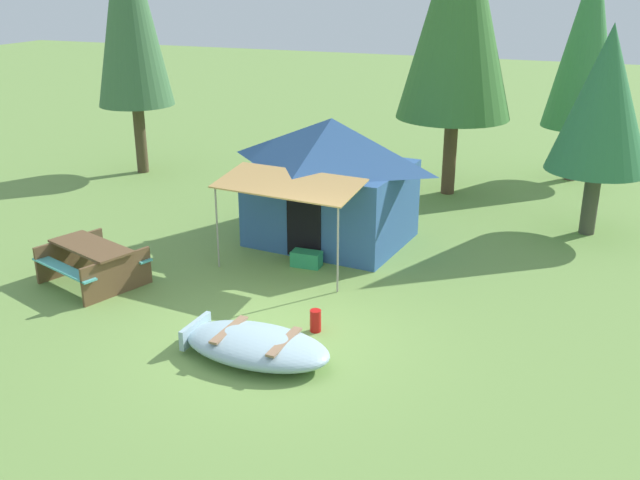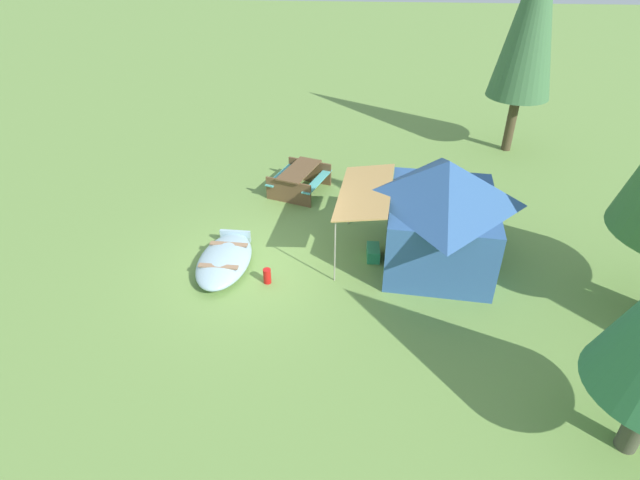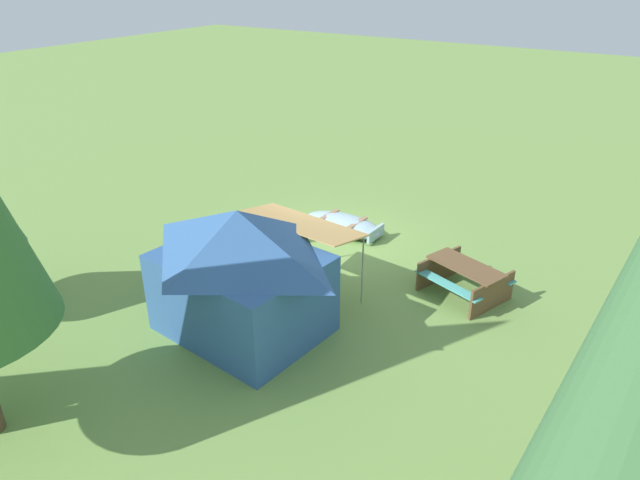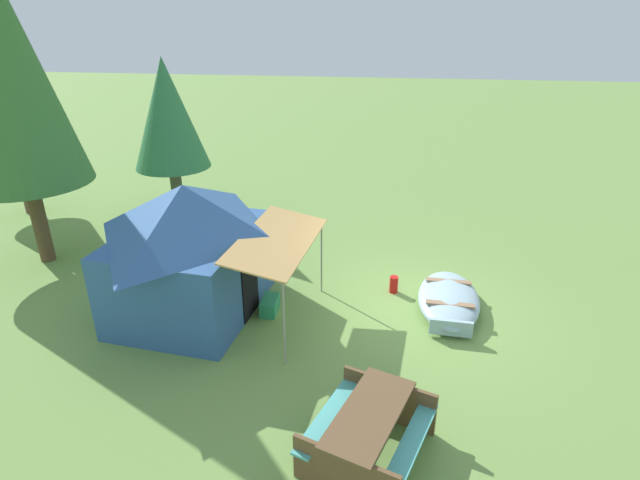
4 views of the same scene
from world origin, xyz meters
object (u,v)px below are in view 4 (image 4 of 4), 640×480
(picnic_table, at_px, (369,428))
(cooler_box, at_px, (270,305))
(canvas_cabin_tent, at_px, (190,247))
(fuel_can, at_px, (394,284))
(pine_tree_back_left, at_px, (168,115))
(pine_tree_far_center, at_px, (0,61))
(pine_tree_back_right, at_px, (1,84))
(beached_rowboat, at_px, (449,299))

(picnic_table, distance_m, cooler_box, 4.03)
(canvas_cabin_tent, height_order, picnic_table, canvas_cabin_tent)
(fuel_can, distance_m, pine_tree_back_left, 8.06)
(picnic_table, bearing_deg, pine_tree_far_center, 58.97)
(cooler_box, distance_m, pine_tree_back_right, 10.26)
(beached_rowboat, height_order, pine_tree_back_right, pine_tree_back_right)
(beached_rowboat, distance_m, pine_tree_back_left, 9.22)
(pine_tree_back_left, bearing_deg, canvas_cabin_tent, -154.03)
(canvas_cabin_tent, relative_size, pine_tree_back_right, 0.66)
(cooler_box, distance_m, pine_tree_back_left, 7.05)
(canvas_cabin_tent, relative_size, pine_tree_back_left, 0.90)
(beached_rowboat, height_order, pine_tree_far_center, pine_tree_far_center)
(canvas_cabin_tent, height_order, pine_tree_far_center, pine_tree_far_center)
(beached_rowboat, relative_size, pine_tree_far_center, 0.33)
(beached_rowboat, bearing_deg, pine_tree_far_center, 84.74)
(cooler_box, height_order, pine_tree_back_right, pine_tree_back_right)
(pine_tree_back_left, height_order, pine_tree_far_center, pine_tree_far_center)
(pine_tree_back_right, bearing_deg, picnic_table, -126.19)
(beached_rowboat, height_order, cooler_box, beached_rowboat)
(beached_rowboat, xyz_separation_m, canvas_cabin_tent, (-0.72, 5.13, 1.16))
(canvas_cabin_tent, height_order, pine_tree_back_left, pine_tree_back_left)
(picnic_table, bearing_deg, beached_rowboat, -19.19)
(pine_tree_back_left, bearing_deg, picnic_table, -143.55)
(pine_tree_back_left, distance_m, pine_tree_far_center, 4.36)
(beached_rowboat, distance_m, picnic_table, 4.27)
(pine_tree_far_center, bearing_deg, picnic_table, -121.03)
(beached_rowboat, height_order, canvas_cabin_tent, canvas_cabin_tent)
(pine_tree_back_left, bearing_deg, pine_tree_back_right, 97.65)
(cooler_box, xyz_separation_m, pine_tree_back_right, (4.46, 8.51, 3.61))
(beached_rowboat, relative_size, cooler_box, 4.09)
(pine_tree_back_right, bearing_deg, pine_tree_back_left, -82.35)
(pine_tree_far_center, bearing_deg, pine_tree_back_right, 41.06)
(beached_rowboat, xyz_separation_m, pine_tree_back_left, (4.40, 7.62, 2.73))
(picnic_table, distance_m, pine_tree_far_center, 10.39)
(picnic_table, bearing_deg, pine_tree_back_left, 36.45)
(fuel_can, xyz_separation_m, pine_tree_back_left, (3.88, 6.50, 2.76))
(canvas_cabin_tent, height_order, fuel_can, canvas_cabin_tent)
(canvas_cabin_tent, bearing_deg, beached_rowboat, -81.97)
(beached_rowboat, distance_m, pine_tree_back_right, 13.17)
(fuel_can, bearing_deg, picnic_table, 176.46)
(cooler_box, height_order, pine_tree_back_left, pine_tree_back_left)
(cooler_box, relative_size, fuel_can, 1.57)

